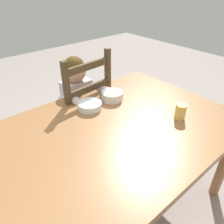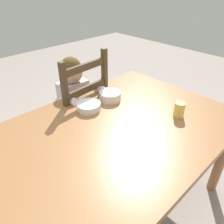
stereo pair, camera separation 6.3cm
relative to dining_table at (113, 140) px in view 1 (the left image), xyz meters
name	(u,v)px [view 1 (the left image)]	position (x,y,z in m)	size (l,w,h in m)	color
ground_plane	(112,204)	(0.00, 0.00, -0.63)	(8.00, 8.00, 0.00)	gray
dining_table	(113,140)	(0.00, 0.00, 0.00)	(1.51, 1.04, 0.71)	#94623A
dining_chair	(81,114)	(0.13, 0.56, -0.15)	(0.45, 0.45, 1.02)	#483621
child_figure	(79,97)	(0.13, 0.56, 0.01)	(0.32, 0.31, 0.96)	silver
bowl_of_peas	(90,105)	(0.03, 0.27, 0.11)	(0.16, 0.16, 0.05)	white
bowl_of_carrots	(112,95)	(0.23, 0.27, 0.11)	(0.15, 0.15, 0.06)	white
spoon	(103,99)	(0.17, 0.31, 0.09)	(0.12, 0.10, 0.01)	silver
drinking_cup	(180,112)	(0.39, -0.19, 0.13)	(0.07, 0.07, 0.10)	#EEC258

